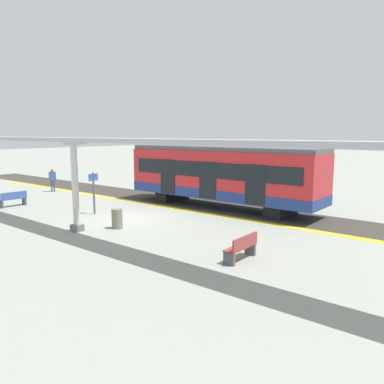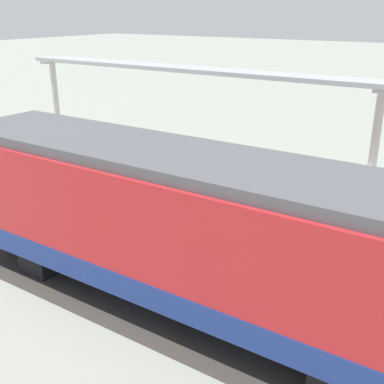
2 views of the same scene
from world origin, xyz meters
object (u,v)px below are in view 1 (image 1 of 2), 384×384
Objects in this scene: trash_bin at (117,219)px; platform_info_sign at (94,189)px; train_near_carriage at (221,176)px; canopy_pillar_second at (75,187)px; bench_near_end at (242,247)px; passenger_waiting_near_edge at (52,177)px; bench_mid_platform at (13,199)px.

trash_bin is 3.59m from platform_info_sign.
train_near_carriage is 7.03m from platform_info_sign.
canopy_pillar_second is 7.81m from bench_near_end.
passenger_waiting_near_edge reaches higher than bench_near_end.
train_near_carriage is 5.30× the size of platform_info_sign.
bench_mid_platform is (7.29, -9.57, -1.38)m from train_near_carriage.
platform_info_sign reaches higher than bench_near_end.
bench_near_end is (-1.22, 7.56, -1.51)m from canopy_pillar_second.
train_near_carriage is 12.11m from bench_mid_platform.
train_near_carriage is 7.72× the size of bench_mid_platform.
train_near_carriage is at bearing 143.75° from platform_info_sign.
bench_mid_platform is 5.73m from platform_info_sign.
bench_mid_platform is at bearing -52.67° from train_near_carriage.
bench_near_end is at bearing 99.19° from canopy_pillar_second.
bench_mid_platform is at bearing -87.20° from trash_bin.
canopy_pillar_second is 1.76× the size of platform_info_sign.
passenger_waiting_near_edge is (-4.29, -18.57, 0.60)m from bench_near_end.
trash_bin is at bearing 69.57° from platform_info_sign.
platform_info_sign is (-1.21, -3.26, 0.89)m from trash_bin.
train_near_carriage is 9.20m from bench_near_end.
trash_bin is (-0.42, 8.68, -0.00)m from bench_mid_platform.
platform_info_sign is at bearing -138.91° from canopy_pillar_second.
canopy_pillar_second reaches higher than train_near_carriage.
bench_near_end is at bearing 90.82° from bench_mid_platform.
train_near_carriage is 8.50m from canopy_pillar_second.
train_near_carriage is 13.19× the size of trash_bin.
bench_near_end is 0.90× the size of passenger_waiting_near_edge.
passenger_waiting_near_edge is (-5.51, -11.01, -0.91)m from canopy_pillar_second.
platform_info_sign is at bearing 71.74° from passenger_waiting_near_edge.
train_near_carriage is 3.02× the size of canopy_pillar_second.
canopy_pillar_second is 2.31× the size of passenger_waiting_near_edge.
canopy_pillar_second is 2.56× the size of bench_mid_platform.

